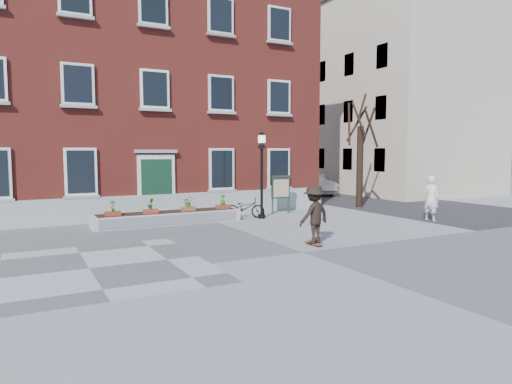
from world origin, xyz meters
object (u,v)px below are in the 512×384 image
bicycle (245,208)px  lamp_post (262,163)px  skateboarder (314,215)px  bystander (431,198)px  notice_board (281,188)px  parked_car (314,184)px

bicycle → lamp_post: size_ratio=0.45×
skateboarder → bicycle: bearing=83.6°
bystander → notice_board: bystander is taller
lamp_post → notice_board: bearing=32.6°
lamp_post → notice_board: lamp_post is taller
bystander → lamp_post: lamp_post is taller
bystander → skateboarder: size_ratio=1.02×
bystander → skateboarder: bystander is taller
parked_car → notice_board: bearing=-127.4°
notice_board → bystander: bearing=-47.7°
bicycle → notice_board: bearing=-48.0°
notice_board → skateboarder: size_ratio=0.96×
bystander → skateboarder: bearing=91.8°
parked_car → bystander: 12.71m
bystander → bicycle: bearing=43.6°
parked_car → lamp_post: (-8.76, -8.39, 1.81)m
bicycle → notice_board: 2.42m
bystander → lamp_post: size_ratio=0.51×
bystander → notice_board: bearing=29.6°
parked_car → bystander: bystander is taller
notice_board → bicycle: bearing=-166.3°
bicycle → bystander: bystander is taller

